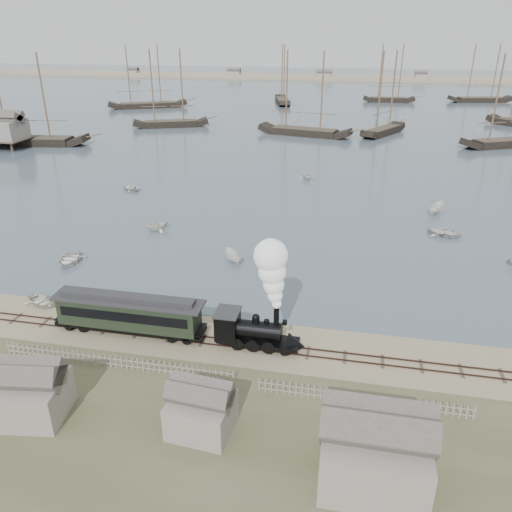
# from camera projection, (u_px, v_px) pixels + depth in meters

# --- Properties ---
(ground) EXTENTS (600.00, 600.00, 0.00)m
(ground) POSITION_uv_depth(u_px,v_px,m) (220.00, 329.00, 44.30)
(ground) COLOR tan
(ground) RESTS_ON ground
(harbor_water) EXTENTS (600.00, 336.00, 0.06)m
(harbor_water) POSITION_uv_depth(u_px,v_px,m) (334.00, 97.00, 195.96)
(harbor_water) COLOR #485767
(harbor_water) RESTS_ON ground
(rail_track) EXTENTS (120.00, 1.80, 0.16)m
(rail_track) POSITION_uv_depth(u_px,v_px,m) (214.00, 342.00, 42.50)
(rail_track) COLOR #36221D
(rail_track) RESTS_ON ground
(picket_fence_west) EXTENTS (19.00, 0.10, 1.20)m
(picket_fence_west) POSITION_uv_depth(u_px,v_px,m) (117.00, 368.00, 39.24)
(picket_fence_west) COLOR gray
(picket_fence_west) RESTS_ON ground
(picket_fence_east) EXTENTS (15.00, 0.10, 1.20)m
(picket_fence_east) POSITION_uv_depth(u_px,v_px,m) (363.00, 405.00, 35.35)
(picket_fence_east) COLOR gray
(picket_fence_east) RESTS_ON ground
(shed_left) EXTENTS (5.00, 4.00, 4.10)m
(shed_left) POSITION_uv_depth(u_px,v_px,m) (32.00, 414.00, 34.52)
(shed_left) COLOR gray
(shed_left) RESTS_ON ground
(shed_mid) EXTENTS (4.00, 3.50, 3.60)m
(shed_mid) POSITION_uv_depth(u_px,v_px,m) (202.00, 429.00, 33.24)
(shed_mid) COLOR gray
(shed_mid) RESTS_ON ground
(shed_right) EXTENTS (6.00, 5.00, 5.10)m
(shed_right) POSITION_uv_depth(u_px,v_px,m) (371.00, 480.00, 29.46)
(shed_right) COLOR gray
(shed_right) RESTS_ON ground
(far_spit) EXTENTS (500.00, 20.00, 1.80)m
(far_spit) POSITION_uv_depth(u_px,v_px,m) (343.00, 79.00, 267.35)
(far_spit) COLOR tan
(far_spit) RESTS_ON ground
(locomotive) EXTENTS (7.49, 2.80, 9.33)m
(locomotive) POSITION_uv_depth(u_px,v_px,m) (268.00, 303.00, 39.91)
(locomotive) COLOR black
(locomotive) RESTS_ON ground
(passenger_coach) EXTENTS (13.33, 2.57, 3.24)m
(passenger_coach) POSITION_uv_depth(u_px,v_px,m) (129.00, 312.00, 43.04)
(passenger_coach) COLOR black
(passenger_coach) RESTS_ON ground
(beached_dinghy) EXTENTS (3.82, 4.24, 0.72)m
(beached_dinghy) POSITION_uv_depth(u_px,v_px,m) (41.00, 301.00, 48.20)
(beached_dinghy) COLOR silver
(beached_dinghy) RESTS_ON ground
(rowboat_0) EXTENTS (4.74, 3.72, 0.89)m
(rowboat_0) POSITION_uv_depth(u_px,v_px,m) (69.00, 259.00, 56.65)
(rowboat_0) COLOR silver
(rowboat_0) RESTS_ON harbor_water
(rowboat_1) EXTENTS (4.32, 4.36, 1.74)m
(rowboat_1) POSITION_uv_depth(u_px,v_px,m) (157.00, 224.00, 65.66)
(rowboat_1) COLOR silver
(rowboat_1) RESTS_ON harbor_water
(rowboat_2) EXTENTS (3.33, 3.07, 1.27)m
(rowboat_2) POSITION_uv_depth(u_px,v_px,m) (233.00, 257.00, 56.84)
(rowboat_2) COLOR silver
(rowboat_2) RESTS_ON harbor_water
(rowboat_3) EXTENTS (4.20, 4.98, 0.88)m
(rowboat_3) POSITION_uv_depth(u_px,v_px,m) (445.00, 233.00, 64.09)
(rowboat_3) COLOR silver
(rowboat_3) RESTS_ON harbor_water
(rowboat_5) EXTENTS (4.14, 3.31, 1.52)m
(rowboat_5) POSITION_uv_depth(u_px,v_px,m) (436.00, 209.00, 71.77)
(rowboat_5) COLOR silver
(rowboat_5) RESTS_ON harbor_water
(rowboat_6) EXTENTS (4.15, 4.60, 0.78)m
(rowboat_6) POSITION_uv_depth(u_px,v_px,m) (131.00, 187.00, 82.65)
(rowboat_6) COLOR silver
(rowboat_6) RESTS_ON harbor_water
(rowboat_7) EXTENTS (4.14, 3.98, 1.68)m
(rowboat_7) POSITION_uv_depth(u_px,v_px,m) (307.00, 175.00, 88.31)
(rowboat_7) COLOR silver
(rowboat_7) RESTS_ON harbor_water
(schooner_0) EXTENTS (26.78, 9.79, 20.00)m
(schooner_0) POSITION_uv_depth(u_px,v_px,m) (24.00, 100.00, 111.14)
(schooner_0) COLOR black
(schooner_0) RESTS_ON harbor_water
(schooner_1) EXTENTS (20.39, 12.11, 20.00)m
(schooner_1) POSITION_uv_depth(u_px,v_px,m) (169.00, 89.00, 132.20)
(schooner_1) COLOR black
(schooner_1) RESTS_ON harbor_water
(schooner_2) EXTENTS (24.29, 10.60, 20.00)m
(schooner_2) POSITION_uv_depth(u_px,v_px,m) (306.00, 94.00, 121.45)
(schooner_2) COLOR black
(schooner_2) RESTS_ON harbor_water
(schooner_3) EXTENTS (12.20, 17.86, 20.00)m
(schooner_3) POSITION_uv_depth(u_px,v_px,m) (387.00, 93.00, 122.18)
(schooner_3) COLOR black
(schooner_3) RESTS_ON harbor_water
(schooner_6) EXTENTS (25.99, 17.44, 20.00)m
(schooner_6) POSITION_uv_depth(u_px,v_px,m) (145.00, 77.00, 165.68)
(schooner_6) COLOR black
(schooner_6) RESTS_ON harbor_water
(schooner_7) EXTENTS (9.15, 20.06, 20.00)m
(schooner_7) POSITION_uv_depth(u_px,v_px,m) (283.00, 74.00, 175.02)
(schooner_7) COLOR black
(schooner_7) RESTS_ON harbor_water
(schooner_8) EXTENTS (18.53, 5.45, 20.00)m
(schooner_8) POSITION_uv_depth(u_px,v_px,m) (392.00, 73.00, 178.65)
(schooner_8) COLOR black
(schooner_8) RESTS_ON harbor_water
(schooner_9) EXTENTS (23.21, 9.64, 20.00)m
(schooner_9) POSITION_uv_depth(u_px,v_px,m) (485.00, 73.00, 178.78)
(schooner_9) COLOR black
(schooner_9) RESTS_ON harbor_water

